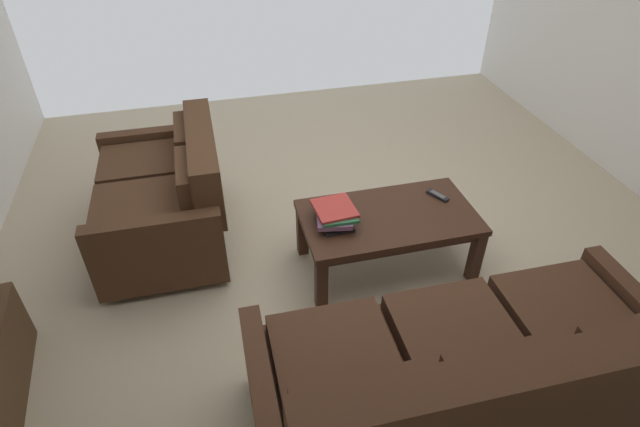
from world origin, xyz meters
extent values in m
cube|color=beige|center=(0.00, 0.00, 0.00)|extent=(5.04, 5.59, 0.01)
cylinder|color=black|center=(-0.95, 0.90, 0.03)|extent=(0.05, 0.05, 0.06)
cylinder|color=black|center=(0.67, 0.88, 0.03)|extent=(0.05, 0.05, 0.06)
cube|color=#472B1C|center=(-0.14, 1.26, 0.24)|extent=(1.80, 0.88, 0.36)
cube|color=#472B1C|center=(-0.73, 1.25, 0.47)|extent=(0.56, 0.76, 0.10)
cube|color=#472B1C|center=(-0.14, 1.24, 0.47)|extent=(0.56, 0.76, 0.10)
cube|color=#472B1C|center=(0.46, 1.23, 0.47)|extent=(0.56, 0.76, 0.10)
cube|color=#472B1C|center=(-0.13, 1.63, 0.61)|extent=(1.79, 0.20, 0.50)
cube|color=#472B1C|center=(-0.73, 1.53, 0.61)|extent=(0.54, 0.13, 0.36)
cube|color=#472B1C|center=(-0.13, 1.52, 0.61)|extent=(0.54, 0.13, 0.36)
cube|color=#472B1C|center=(0.46, 1.51, 0.61)|extent=(0.54, 0.13, 0.36)
cube|color=#472B1C|center=(-1.08, 1.27, 0.31)|extent=(0.11, 0.86, 0.52)
cube|color=#472B1C|center=(0.81, 1.25, 0.31)|extent=(0.11, 0.86, 0.52)
cylinder|color=black|center=(1.60, -0.96, 0.03)|extent=(0.05, 0.05, 0.06)
cylinder|color=black|center=(1.61, -0.09, 0.03)|extent=(0.05, 0.05, 0.06)
cylinder|color=black|center=(0.92, -0.96, 0.03)|extent=(0.05, 0.05, 0.06)
cylinder|color=black|center=(0.92, -0.08, 0.03)|extent=(0.05, 0.05, 0.06)
cube|color=#4C301E|center=(1.26, -0.52, 0.25)|extent=(0.81, 1.04, 0.38)
cube|color=#4C301E|center=(1.28, -0.78, 0.49)|extent=(0.71, 0.49, 0.10)
cube|color=#4C301E|center=(1.28, -0.26, 0.49)|extent=(0.71, 0.49, 0.10)
cube|color=#4C301E|center=(0.92, -0.52, 0.60)|extent=(0.19, 1.04, 0.43)
cube|color=#4C301E|center=(1.03, -0.78, 0.60)|extent=(0.12, 0.47, 0.30)
cube|color=#4C301E|center=(1.03, -0.26, 0.60)|extent=(0.12, 0.47, 0.30)
cube|color=#4C301E|center=(1.26, -1.09, 0.32)|extent=(0.81, 0.10, 0.54)
cube|color=#4C301E|center=(1.26, 0.04, 0.32)|extent=(0.81, 0.10, 0.54)
cube|color=#3D2316|center=(-0.18, 0.13, 0.41)|extent=(1.11, 0.62, 0.04)
cube|color=#3D2316|center=(-0.18, 0.13, 0.36)|extent=(1.02, 0.56, 0.05)
cube|color=#3D2316|center=(-0.69, -0.13, 0.19)|extent=(0.07, 0.07, 0.39)
cube|color=#3D2316|center=(0.34, -0.13, 0.19)|extent=(0.07, 0.07, 0.39)
cube|color=#3D2316|center=(-0.69, 0.40, 0.19)|extent=(0.07, 0.07, 0.39)
cube|color=#3D2316|center=(0.34, 0.40, 0.19)|extent=(0.07, 0.07, 0.39)
cube|color=black|center=(0.18, 0.12, 0.44)|extent=(0.19, 0.26, 0.02)
cube|color=#337F51|center=(0.19, 0.11, 0.46)|extent=(0.19, 0.23, 0.02)
cube|color=#996699|center=(0.19, 0.11, 0.48)|extent=(0.26, 0.33, 0.03)
cube|color=#337F51|center=(0.17, 0.12, 0.51)|extent=(0.23, 0.28, 0.02)
cube|color=#C63833|center=(0.18, 0.11, 0.53)|extent=(0.26, 0.27, 0.02)
cube|color=black|center=(-0.56, 0.02, 0.44)|extent=(0.11, 0.16, 0.02)
cube|color=#59595B|center=(-0.56, 0.02, 0.45)|extent=(0.08, 0.11, 0.00)
camera|label=1|loc=(0.88, 2.55, 2.40)|focal=28.86mm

